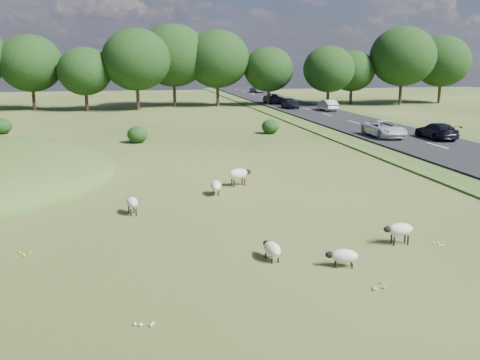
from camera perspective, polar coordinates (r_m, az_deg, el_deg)
The scene contains 16 objects.
ground at distance 41.60m, azimuth -7.13°, elevation 3.31°, with size 160.00×160.00×0.00m, color #2B4816.
road at distance 56.30m, azimuth 12.83°, elevation 5.69°, with size 8.00×150.00×0.25m, color black.
treeline at distance 76.39m, azimuth -10.25°, elevation 12.43°, with size 96.28×14.66×11.70m.
shrubs at distance 48.90m, azimuth -12.30°, elevation 5.36°, with size 26.05×9.71×1.46m.
sheep_1 at distance 29.03m, azimuth -0.12°, elevation 0.66°, with size 1.39×0.89×0.97m.
sheep_2 at distance 20.80m, azimuth 16.65°, elevation -5.09°, with size 1.15×0.52×0.83m.
sheep_3 at distance 18.52m, azimuth 3.40°, elevation -7.33°, with size 0.62×1.16×0.65m.
sheep_4 at distance 18.21m, azimuth 10.95°, elevation -7.96°, with size 1.13×0.69×0.63m.
sheep_5 at distance 24.23m, azimuth -11.46°, elevation -2.34°, with size 0.64×1.14×0.80m.
sheep_6 at distance 27.22m, azimuth -2.58°, elevation -0.65°, with size 0.73×1.30×0.72m.
car_0 at distance 108.43m, azimuth 1.84°, elevation 9.73°, with size 2.13×5.24×1.52m, color #9C9EA4.
car_1 at distance 70.59m, azimuth 9.34°, elevation 7.89°, with size 1.49×4.26×1.40m, color silver.
car_2 at distance 73.41m, azimuth 5.34°, elevation 8.18°, with size 1.66×4.13×1.41m, color black.
car_3 at distance 47.50m, azimuth 15.13°, elevation 5.30°, with size 2.33×5.04×1.40m, color white.
car_4 at distance 81.40m, azimuth 3.63°, elevation 8.66°, with size 2.33×5.05×1.40m, color black.
car_6 at distance 47.73m, azimuth 20.23°, elevation 4.95°, with size 1.87×4.61×1.34m, color black.
Camera 1 is at (-3.08, -20.93, 6.77)m, focal length 40.00 mm.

